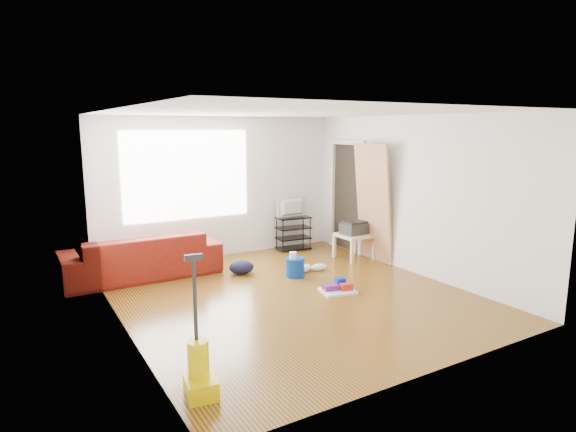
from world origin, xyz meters
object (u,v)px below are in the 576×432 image
sofa (143,277)px  side_table (354,238)px  backpack (242,274)px  bucket (295,276)px  tv_stand (293,233)px  cleaning_tray (338,288)px  vacuum (200,370)px

sofa → side_table: side_table is taller
side_table → backpack: bearing=175.1°
bucket → tv_stand: bearing=59.6°
side_table → cleaning_tray: side_table is taller
tv_stand → cleaning_tray: 2.52m
cleaning_tray → vacuum: 3.08m
cleaning_tray → vacuum: vacuum is taller
tv_stand → cleaning_tray: (-0.71, -2.41, -0.27)m
sofa → vacuum: vacuum is taller
bucket → cleaning_tray: 0.94m
vacuum → sofa: bearing=92.1°
cleaning_tray → sofa: bearing=136.1°
tv_stand → backpack: size_ratio=1.69×
sofa → vacuum: 3.73m
side_table → tv_stand: bearing=118.0°
bucket → cleaning_tray: cleaning_tray is taller
bucket → backpack: (-0.66, 0.55, 0.00)m
sofa → backpack: bearing=154.8°
sofa → tv_stand: size_ratio=3.56×
sofa → side_table: (3.52, -0.84, 0.38)m
side_table → cleaning_tray: 1.87m
bucket → backpack: size_ratio=0.76×
sofa → cleaning_tray: sofa is taller
tv_stand → bucket: (-0.87, -1.48, -0.32)m
backpack → vacuum: (-1.83, -3.04, 0.23)m
backpack → vacuum: bearing=-103.0°
tv_stand → backpack: (-1.53, -0.93, -0.32)m
tv_stand → vacuum: bearing=-124.4°
side_table → bucket: 1.55m
sofa → tv_stand: bearing=-174.7°
bucket → side_table: bearing=14.2°
side_table → bucket: side_table is taller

